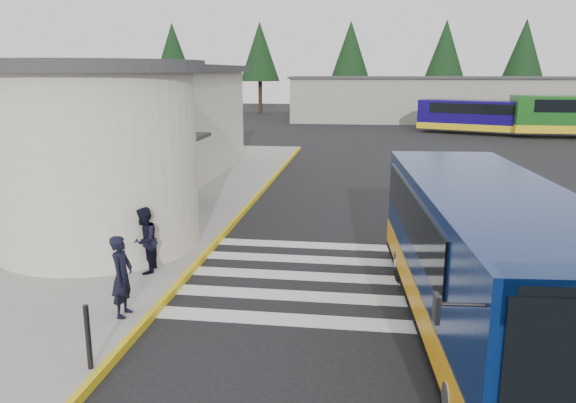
# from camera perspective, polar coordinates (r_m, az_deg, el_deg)

# --- Properties ---
(ground) EXTENTS (140.00, 140.00, 0.00)m
(ground) POSITION_cam_1_polar(r_m,az_deg,el_deg) (13.95, 7.69, -6.65)
(ground) COLOR black
(ground) RESTS_ON ground
(sidewalk) EXTENTS (10.00, 34.00, 0.15)m
(sidewalk) POSITION_cam_1_polar(r_m,az_deg,el_deg) (19.88, -19.11, -1.04)
(sidewalk) COLOR gray
(sidewalk) RESTS_ON ground
(curb_strip) EXTENTS (0.12, 34.00, 0.16)m
(curb_strip) POSITION_cam_1_polar(r_m,az_deg,el_deg) (18.19, -5.06, -1.61)
(curb_strip) COLOR gold
(curb_strip) RESTS_ON ground
(station_building) EXTENTS (12.70, 18.70, 4.80)m
(station_building) POSITION_cam_1_polar(r_m,az_deg,el_deg) (22.87, -20.45, 6.97)
(station_building) COLOR beige
(station_building) RESTS_ON ground
(crosswalk) EXTENTS (8.00, 5.35, 0.01)m
(crosswalk) POSITION_cam_1_polar(r_m,az_deg,el_deg) (13.20, 5.48, -7.72)
(crosswalk) COLOR silver
(crosswalk) RESTS_ON ground
(depot_building) EXTENTS (26.40, 8.40, 4.20)m
(depot_building) POSITION_cam_1_polar(r_m,az_deg,el_deg) (55.53, 14.40, 10.04)
(depot_building) COLOR gray
(depot_building) RESTS_ON ground
(tree_line) EXTENTS (58.40, 4.40, 10.00)m
(tree_line) POSITION_cam_1_polar(r_m,az_deg,el_deg) (63.49, 14.11, 14.61)
(tree_line) COLOR black
(tree_line) RESTS_ON ground
(transit_bus) EXTENTS (3.63, 9.81, 2.72)m
(transit_bus) POSITION_cam_1_polar(r_m,az_deg,el_deg) (10.65, 19.49, -6.19)
(transit_bus) COLOR #06194C
(transit_bus) RESTS_ON ground
(pedestrian_a) EXTENTS (0.39, 0.58, 1.57)m
(pedestrian_a) POSITION_cam_1_polar(r_m,az_deg,el_deg) (11.06, -16.51, -7.28)
(pedestrian_a) COLOR black
(pedestrian_a) RESTS_ON sidewalk
(pedestrian_b) EXTENTS (0.69, 0.82, 1.53)m
(pedestrian_b) POSITION_cam_1_polar(r_m,az_deg,el_deg) (13.25, -14.37, -3.84)
(pedestrian_b) COLOR black
(pedestrian_b) RESTS_ON sidewalk
(bollard) EXTENTS (0.09, 0.09, 1.06)m
(bollard) POSITION_cam_1_polar(r_m,az_deg,el_deg) (9.43, -19.64, -12.86)
(bollard) COLOR black
(bollard) RESTS_ON sidewalk
(far_bus_a) EXTENTS (8.74, 5.29, 2.18)m
(far_bus_a) POSITION_cam_1_polar(r_m,az_deg,el_deg) (45.43, 18.57, 8.31)
(far_bus_a) COLOR #110752
(far_bus_a) RESTS_ON ground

